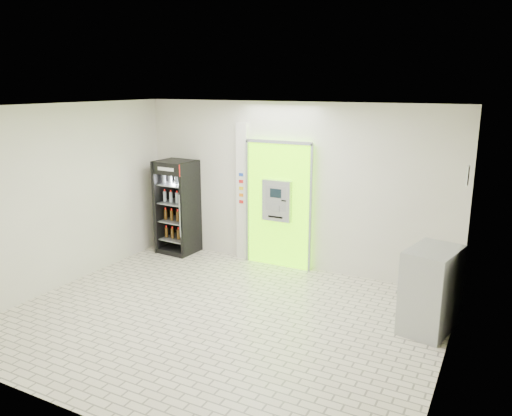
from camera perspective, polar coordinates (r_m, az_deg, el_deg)
The scene contains 7 objects.
ground at distance 7.38m, azimuth -4.07°, elevation -12.52°, with size 6.00×6.00×0.00m, color beige.
room_shell at distance 6.77m, azimuth -4.34°, elevation 1.59°, with size 6.00×6.00×6.00m.
atm_assembly at distance 9.08m, azimuth 2.66°, elevation 0.48°, with size 1.30×0.24×2.33m.
pillar at distance 9.43m, azimuth -1.55°, elevation 1.79°, with size 0.22×0.11×2.60m.
beverage_cooler at distance 10.01m, azimuth -8.94°, elevation -0.08°, with size 0.73×0.68×1.85m.
steel_cabinet at distance 7.24m, azimuth 19.34°, elevation -8.82°, with size 0.76×0.97×1.16m.
exit_sign at distance 7.13m, azimuth 23.04°, elevation 3.44°, with size 0.02×0.22×0.26m.
Camera 1 is at (3.49, -5.61, 3.28)m, focal length 35.00 mm.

